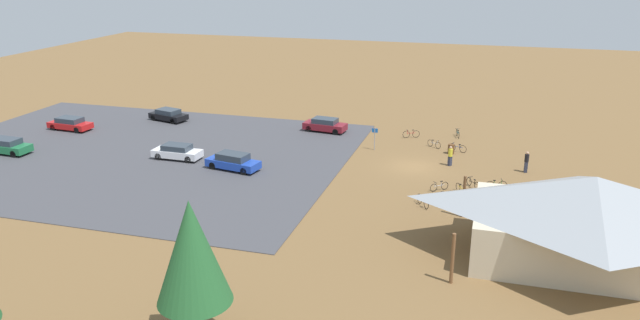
# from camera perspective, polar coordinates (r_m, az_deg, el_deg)

# --- Properties ---
(ground) EXTENTS (160.00, 160.00, 0.00)m
(ground) POSITION_cam_1_polar(r_m,az_deg,el_deg) (53.57, 8.66, -0.63)
(ground) COLOR brown
(ground) RESTS_ON ground
(parking_lot_asphalt) EXTENTS (39.62, 30.99, 0.05)m
(parking_lot_asphalt) POSITION_cam_1_polar(r_m,az_deg,el_deg) (59.30, -17.16, 0.65)
(parking_lot_asphalt) COLOR #424247
(parking_lot_asphalt) RESTS_ON ground
(bike_pavilion) EXTENTS (15.26, 9.84, 5.41)m
(bike_pavilion) POSITION_cam_1_polar(r_m,az_deg,el_deg) (39.08, 23.97, -4.81)
(bike_pavilion) COLOR beige
(bike_pavilion) RESTS_ON ground
(trash_bin) EXTENTS (0.60, 0.60, 0.90)m
(trash_bin) POSITION_cam_1_polar(r_m,az_deg,el_deg) (57.61, 12.12, 1.00)
(trash_bin) COLOR brown
(trash_bin) RESTS_ON ground
(lot_sign) EXTENTS (0.56, 0.08, 2.20)m
(lot_sign) POSITION_cam_1_polar(r_m,az_deg,el_deg) (57.39, 5.12, 2.29)
(lot_sign) COLOR #99999E
(lot_sign) RESTS_ON ground
(pine_far_west) EXTENTS (3.52, 3.52, 7.20)m
(pine_far_west) POSITION_cam_1_polar(r_m,az_deg,el_deg) (28.47, -11.84, -8.41)
(pine_far_west) COLOR brown
(pine_far_west) RESTS_ON ground
(bicycle_purple_back_row) EXTENTS (1.75, 0.62, 0.86)m
(bicycle_purple_back_row) POSITION_cam_1_polar(r_m,az_deg,el_deg) (46.35, 11.53, -3.38)
(bicycle_purple_back_row) COLOR black
(bicycle_purple_back_row) RESTS_ON ground
(bicycle_yellow_lone_west) EXTENTS (0.96, 1.45, 0.80)m
(bicycle_yellow_lone_west) POSITION_cam_1_polar(r_m,az_deg,el_deg) (48.24, 13.05, -2.66)
(bicycle_yellow_lone_west) COLOR black
(bicycle_yellow_lone_west) RESTS_ON ground
(bicycle_blue_lone_east) EXTENTS (1.69, 0.76, 0.81)m
(bicycle_blue_lone_east) POSITION_cam_1_polar(r_m,az_deg,el_deg) (58.40, 12.70, 1.12)
(bicycle_blue_lone_east) COLOR black
(bicycle_blue_lone_east) RESTS_ON ground
(bicycle_red_yard_front) EXTENTS (1.62, 0.76, 0.83)m
(bicycle_red_yard_front) POSITION_cam_1_polar(r_m,az_deg,el_deg) (62.03, 8.49, 2.41)
(bicycle_red_yard_front) COLOR black
(bicycle_red_yard_front) RESTS_ON ground
(bicycle_orange_front_row) EXTENTS (0.48, 1.66, 0.74)m
(bicycle_orange_front_row) POSITION_cam_1_polar(r_m,az_deg,el_deg) (48.22, 15.21, -2.85)
(bicycle_orange_front_row) COLOR black
(bicycle_orange_front_row) RESTS_ON ground
(bicycle_white_yard_left) EXTENTS (1.36, 0.93, 0.74)m
(bicycle_white_yard_left) POSITION_cam_1_polar(r_m,az_deg,el_deg) (59.23, 10.59, 1.48)
(bicycle_white_yard_left) COLOR black
(bicycle_white_yard_left) RESTS_ON ground
(bicycle_black_mid_cluster) EXTENTS (1.09, 1.39, 0.77)m
(bicycle_black_mid_cluster) POSITION_cam_1_polar(r_m,az_deg,el_deg) (49.63, 14.07, -2.13)
(bicycle_black_mid_cluster) COLOR black
(bicycle_black_mid_cluster) RESTS_ON ground
(bicycle_green_near_porch) EXTENTS (1.66, 0.59, 0.88)m
(bicycle_green_near_porch) POSITION_cam_1_polar(r_m,az_deg,el_deg) (49.61, 16.11, -2.27)
(bicycle_green_near_porch) COLOR black
(bicycle_green_near_porch) RESTS_ON ground
(bicycle_silver_edge_north) EXTENTS (1.31, 1.11, 0.78)m
(bicycle_silver_edge_north) POSITION_cam_1_polar(r_m,az_deg,el_deg) (48.41, 11.05, -2.44)
(bicycle_silver_edge_north) COLOR black
(bicycle_silver_edge_north) RESTS_ON ground
(bicycle_teal_edge_south) EXTENTS (0.56, 1.62, 0.76)m
(bicycle_teal_edge_south) POSITION_cam_1_polar(r_m,az_deg,el_deg) (63.19, 12.72, 2.43)
(bicycle_teal_edge_south) COLOR black
(bicycle_teal_edge_south) RESTS_ON ground
(bicycle_purple_yard_center) EXTENTS (1.04, 1.55, 0.92)m
(bicycle_purple_yard_center) POSITION_cam_1_polar(r_m,az_deg,el_deg) (45.27, 9.56, -3.79)
(bicycle_purple_yard_center) COLOR black
(bicycle_purple_yard_center) RESTS_ON ground
(car_red_near_entry) EXTENTS (4.71, 2.19, 1.33)m
(car_red_near_entry) POSITION_cam_1_polar(r_m,az_deg,el_deg) (69.10, -22.27, 3.16)
(car_red_near_entry) COLOR red
(car_red_near_entry) RESTS_ON parking_lot_asphalt
(car_maroon_mid_lot) EXTENTS (4.57, 2.30, 1.41)m
(car_maroon_mid_lot) POSITION_cam_1_polar(r_m,az_deg,el_deg) (63.35, 0.47, 3.30)
(car_maroon_mid_lot) COLOR maroon
(car_maroon_mid_lot) RESTS_ON parking_lot_asphalt
(car_green_far_end) EXTENTS (4.64, 1.99, 1.41)m
(car_green_far_end) POSITION_cam_1_polar(r_m,az_deg,el_deg) (63.26, -27.21, 1.18)
(car_green_far_end) COLOR #1E6B3D
(car_green_far_end) RESTS_ON parking_lot_asphalt
(car_white_aisle_side) EXTENTS (4.39, 1.79, 1.34)m
(car_white_aisle_side) POSITION_cam_1_polar(r_m,az_deg,el_deg) (56.15, -13.18, 0.76)
(car_white_aisle_side) COLOR white
(car_white_aisle_side) RESTS_ON parking_lot_asphalt
(car_black_second_row) EXTENTS (4.59, 2.91, 1.30)m
(car_black_second_row) POSITION_cam_1_polar(r_m,az_deg,el_deg) (69.64, -13.95, 4.11)
(car_black_second_row) COLOR black
(car_black_second_row) RESTS_ON parking_lot_asphalt
(car_blue_by_curb) EXTENTS (4.90, 2.55, 1.44)m
(car_blue_by_curb) POSITION_cam_1_polar(r_m,az_deg,el_deg) (52.48, -8.11, -0.14)
(car_blue_by_curb) COLOR #1E42B2
(car_blue_by_curb) RESTS_ON parking_lot_asphalt
(visitor_crossing_yard) EXTENTS (0.38, 0.40, 1.77)m
(visitor_crossing_yard) POSITION_cam_1_polar(r_m,az_deg,el_deg) (54.17, 12.05, 0.42)
(visitor_crossing_yard) COLOR #2D3347
(visitor_crossing_yard) RESTS_ON ground
(visitor_near_lot) EXTENTS (0.36, 0.36, 1.83)m
(visitor_near_lot) POSITION_cam_1_polar(r_m,az_deg,el_deg) (54.18, 18.69, -0.13)
(visitor_near_lot) COLOR #2D3347
(visitor_near_lot) RESTS_ON ground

